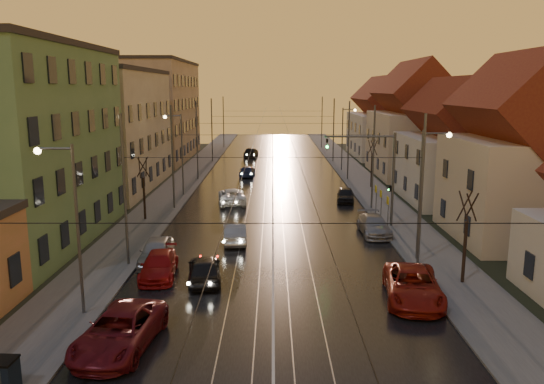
{
  "coord_description": "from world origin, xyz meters",
  "views": [
    {
      "loc": [
        -0.03,
        -21.06,
        10.39
      ],
      "look_at": [
        -0.07,
        18.33,
        2.66
      ],
      "focal_mm": 35.0,
      "sensor_mm": 36.0,
      "label": 1
    }
  ],
  "objects_px": {
    "driving_car_3": "(247,171)",
    "parked_right_2": "(345,195)",
    "street_lamp_2": "(179,146)",
    "traffic_light_mast": "(380,167)",
    "driving_car_1": "(235,233)",
    "parked_right_1": "(374,225)",
    "parked_left_1": "(120,331)",
    "street_lamp_1": "(426,182)",
    "street_lamp_3": "(345,133)",
    "driving_car_0": "(204,269)",
    "street_lamp_0": "(70,213)",
    "driving_car_4": "(251,152)",
    "driving_car_2": "(232,196)",
    "parked_right_0": "(413,285)",
    "parked_left_2": "(159,265)",
    "parked_left_3": "(157,251)"
  },
  "relations": [
    {
      "from": "street_lamp_1",
      "to": "street_lamp_2",
      "type": "xyz_separation_m",
      "value": [
        -18.21,
        20.0,
        0.0
      ]
    },
    {
      "from": "driving_car_3",
      "to": "street_lamp_3",
      "type": "bearing_deg",
      "value": -158.23
    },
    {
      "from": "parked_left_3",
      "to": "traffic_light_mast",
      "type": "bearing_deg",
      "value": 27.07
    },
    {
      "from": "driving_car_1",
      "to": "parked_left_1",
      "type": "distance_m",
      "value": 15.49
    },
    {
      "from": "traffic_light_mast",
      "to": "parked_right_2",
      "type": "distance_m",
      "value": 10.03
    },
    {
      "from": "driving_car_2",
      "to": "parked_left_2",
      "type": "height_order",
      "value": "driving_car_2"
    },
    {
      "from": "driving_car_2",
      "to": "driving_car_3",
      "type": "xyz_separation_m",
      "value": [
        0.69,
        15.19,
        -0.08
      ]
    },
    {
      "from": "driving_car_2",
      "to": "driving_car_3",
      "type": "bearing_deg",
      "value": -99.98
    },
    {
      "from": "street_lamp_1",
      "to": "driving_car_1",
      "type": "xyz_separation_m",
      "value": [
        -11.73,
        3.9,
        -4.18
      ]
    },
    {
      "from": "parked_right_0",
      "to": "street_lamp_1",
      "type": "bearing_deg",
      "value": 78.39
    },
    {
      "from": "parked_left_2",
      "to": "parked_right_1",
      "type": "xyz_separation_m",
      "value": [
        13.67,
        8.74,
        0.02
      ]
    },
    {
      "from": "driving_car_4",
      "to": "parked_right_0",
      "type": "distance_m",
      "value": 56.65
    },
    {
      "from": "parked_right_1",
      "to": "driving_car_1",
      "type": "bearing_deg",
      "value": -170.02
    },
    {
      "from": "street_lamp_0",
      "to": "parked_right_2",
      "type": "height_order",
      "value": "street_lamp_0"
    },
    {
      "from": "traffic_light_mast",
      "to": "parked_left_1",
      "type": "distance_m",
      "value": 24.16
    },
    {
      "from": "street_lamp_0",
      "to": "street_lamp_2",
      "type": "height_order",
      "value": "same"
    },
    {
      "from": "driving_car_4",
      "to": "parked_left_1",
      "type": "height_order",
      "value": "driving_car_4"
    },
    {
      "from": "street_lamp_1",
      "to": "driving_car_0",
      "type": "distance_m",
      "value": 13.97
    },
    {
      "from": "street_lamp_3",
      "to": "parked_left_1",
      "type": "relative_size",
      "value": 1.44
    },
    {
      "from": "driving_car_2",
      "to": "parked_right_0",
      "type": "relative_size",
      "value": 0.89
    },
    {
      "from": "street_lamp_3",
      "to": "driving_car_0",
      "type": "distance_m",
      "value": 41.8
    },
    {
      "from": "parked_left_1",
      "to": "parked_left_2",
      "type": "xyz_separation_m",
      "value": [
        -0.18,
        8.36,
        -0.1
      ]
    },
    {
      "from": "street_lamp_0",
      "to": "street_lamp_2",
      "type": "distance_m",
      "value": 28.0
    },
    {
      "from": "street_lamp_3",
      "to": "driving_car_2",
      "type": "height_order",
      "value": "street_lamp_3"
    },
    {
      "from": "driving_car_3",
      "to": "parked_left_2",
      "type": "relative_size",
      "value": 0.94
    },
    {
      "from": "street_lamp_1",
      "to": "street_lamp_3",
      "type": "height_order",
      "value": "same"
    },
    {
      "from": "street_lamp_2",
      "to": "traffic_light_mast",
      "type": "relative_size",
      "value": 1.11
    },
    {
      "from": "driving_car_1",
      "to": "driving_car_2",
      "type": "bearing_deg",
      "value": -90.46
    },
    {
      "from": "driving_car_1",
      "to": "parked_right_1",
      "type": "bearing_deg",
      "value": -174.03
    },
    {
      "from": "driving_car_3",
      "to": "parked_right_2",
      "type": "relative_size",
      "value": 1.12
    },
    {
      "from": "street_lamp_0",
      "to": "street_lamp_3",
      "type": "xyz_separation_m",
      "value": [
        18.21,
        44.0,
        0.0
      ]
    },
    {
      "from": "street_lamp_3",
      "to": "driving_car_4",
      "type": "distance_m",
      "value": 18.82
    },
    {
      "from": "street_lamp_2",
      "to": "driving_car_4",
      "type": "xyz_separation_m",
      "value": [
        5.77,
        29.51,
        -4.09
      ]
    },
    {
      "from": "street_lamp_3",
      "to": "parked_right_1",
      "type": "height_order",
      "value": "street_lamp_3"
    },
    {
      "from": "driving_car_3",
      "to": "parked_right_0",
      "type": "xyz_separation_m",
      "value": [
        9.98,
        -37.68,
        0.16
      ]
    },
    {
      "from": "driving_car_0",
      "to": "street_lamp_1",
      "type": "bearing_deg",
      "value": -171.99
    },
    {
      "from": "street_lamp_1",
      "to": "parked_right_1",
      "type": "relative_size",
      "value": 1.68
    },
    {
      "from": "street_lamp_1",
      "to": "driving_car_3",
      "type": "height_order",
      "value": "street_lamp_1"
    },
    {
      "from": "street_lamp_2",
      "to": "traffic_light_mast",
      "type": "height_order",
      "value": "street_lamp_2"
    },
    {
      "from": "parked_left_3",
      "to": "street_lamp_0",
      "type": "bearing_deg",
      "value": -108.24
    },
    {
      "from": "street_lamp_3",
      "to": "traffic_light_mast",
      "type": "bearing_deg",
      "value": -92.27
    },
    {
      "from": "parked_right_0",
      "to": "parked_right_2",
      "type": "height_order",
      "value": "parked_right_0"
    },
    {
      "from": "driving_car_1",
      "to": "driving_car_4",
      "type": "relative_size",
      "value": 0.92
    },
    {
      "from": "parked_left_3",
      "to": "parked_right_2",
      "type": "height_order",
      "value": "parked_left_3"
    },
    {
      "from": "driving_car_0",
      "to": "driving_car_3",
      "type": "height_order",
      "value": "driving_car_0"
    },
    {
      "from": "driving_car_3",
      "to": "parked_left_3",
      "type": "xyz_separation_m",
      "value": [
        -3.96,
        -32.01,
        0.13
      ]
    },
    {
      "from": "street_lamp_0",
      "to": "driving_car_2",
      "type": "bearing_deg",
      "value": 77.54
    },
    {
      "from": "parked_left_3",
      "to": "parked_right_1",
      "type": "bearing_deg",
      "value": 21.76
    },
    {
      "from": "street_lamp_2",
      "to": "driving_car_3",
      "type": "height_order",
      "value": "street_lamp_2"
    },
    {
      "from": "driving_car_2",
      "to": "parked_left_1",
      "type": "height_order",
      "value": "parked_left_1"
    }
  ]
}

